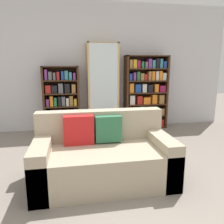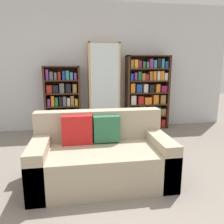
{
  "view_description": "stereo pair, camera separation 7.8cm",
  "coord_description": "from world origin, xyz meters",
  "views": [
    {
      "loc": [
        -0.46,
        -2.02,
        1.37
      ],
      "look_at": [
        0.19,
        1.48,
        0.62
      ],
      "focal_mm": 35.0,
      "sensor_mm": 36.0,
      "label": 1
    },
    {
      "loc": [
        -0.38,
        -2.04,
        1.37
      ],
      "look_at": [
        0.19,
        1.48,
        0.62
      ],
      "focal_mm": 35.0,
      "sensor_mm": 36.0,
      "label": 2
    }
  ],
  "objects": [
    {
      "name": "ground_plane",
      "position": [
        0.0,
        0.0,
        0.0
      ],
      "size": [
        16.0,
        16.0,
        0.0
      ],
      "primitive_type": "plane",
      "color": "gray"
    },
    {
      "name": "wall_back",
      "position": [
        0.0,
        2.8,
        1.35
      ],
      "size": [
        6.12,
        0.06,
        2.7
      ],
      "color": "silver",
      "rests_on": "ground"
    },
    {
      "name": "couch",
      "position": [
        -0.12,
        0.43,
        0.29
      ],
      "size": [
        1.62,
        0.86,
        0.82
      ],
      "color": "tan",
      "rests_on": "ground"
    },
    {
      "name": "bookshelf_left",
      "position": [
        -0.68,
        2.6,
        0.67
      ],
      "size": [
        0.73,
        0.32,
        1.38
      ],
      "color": "#3D2314",
      "rests_on": "ground"
    },
    {
      "name": "display_cabinet",
      "position": [
        0.19,
        2.58,
        0.92
      ],
      "size": [
        0.64,
        0.36,
        1.84
      ],
      "color": "tan",
      "rests_on": "ground"
    },
    {
      "name": "bookshelf_right",
      "position": [
        1.16,
        2.6,
        0.78
      ],
      "size": [
        0.94,
        0.32,
        1.6
      ],
      "color": "#3D2314",
      "rests_on": "ground"
    },
    {
      "name": "wine_bottle",
      "position": [
        0.69,
        2.23,
        0.14
      ],
      "size": [
        0.07,
        0.07,
        0.34
      ],
      "color": "#192333",
      "rests_on": "ground"
    }
  ]
}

